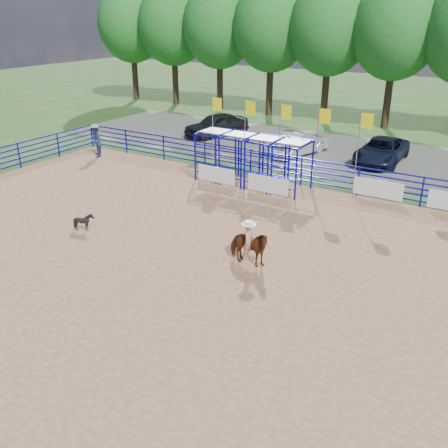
% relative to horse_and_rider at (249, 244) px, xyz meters
% --- Properties ---
extents(ground, '(120.00, 120.00, 0.00)m').
position_rel_horse_and_rider_xyz_m(ground, '(-1.95, -0.85, -0.84)').
color(ground, '#345823').
rests_on(ground, ground).
extents(arena_dirt, '(30.00, 20.00, 0.02)m').
position_rel_horse_and_rider_xyz_m(arena_dirt, '(-1.95, -0.85, -0.83)').
color(arena_dirt, '#A07150').
rests_on(arena_dirt, ground).
extents(gravel_strip, '(40.00, 10.00, 0.01)m').
position_rel_horse_and_rider_xyz_m(gravel_strip, '(-1.95, 16.15, -0.83)').
color(gravel_strip, slate).
rests_on(gravel_strip, ground).
extents(horse_and_rider, '(1.65, 0.77, 2.36)m').
position_rel_horse_and_rider_xyz_m(horse_and_rider, '(0.00, 0.00, 0.00)').
color(horse_and_rider, '#602E13').
rests_on(horse_and_rider, arena_dirt).
extents(calf, '(0.81, 0.75, 0.77)m').
position_rel_horse_and_rider_xyz_m(calf, '(-7.24, -0.95, -0.43)').
color(calf, black).
rests_on(calf, arena_dirt).
extents(spectator_cowboy, '(1.16, 1.16, 1.95)m').
position_rel_horse_and_rider_xyz_m(spectator_cowboy, '(-14.98, 7.54, 0.16)').
color(spectator_cowboy, navy).
rests_on(spectator_cowboy, arena_dirt).
extents(car_a, '(3.70, 5.15, 1.63)m').
position_rel_horse_and_rider_xyz_m(car_a, '(-11.55, 16.04, -0.01)').
color(car_a, black).
rests_on(car_a, gravel_strip).
extents(car_b, '(2.73, 4.80, 1.50)m').
position_rel_horse_and_rider_xyz_m(car_b, '(-4.52, 14.53, -0.08)').
color(car_b, '#9B9EA4').
rests_on(car_b, gravel_strip).
extents(car_c, '(2.44, 5.18, 1.43)m').
position_rel_horse_and_rider_xyz_m(car_c, '(0.43, 15.55, -0.11)').
color(car_c, black).
rests_on(car_c, gravel_strip).
extents(perimeter_fence, '(30.10, 20.10, 1.50)m').
position_rel_horse_and_rider_xyz_m(perimeter_fence, '(-1.95, -0.85, -0.09)').
color(perimeter_fence, '#09079C').
rests_on(perimeter_fence, ground).
extents(chute_assembly, '(19.32, 2.41, 4.20)m').
position_rel_horse_and_rider_xyz_m(chute_assembly, '(-3.85, 7.99, 0.42)').
color(chute_assembly, '#09079C').
rests_on(chute_assembly, ground).
extents(treeline, '(56.40, 6.40, 11.24)m').
position_rel_horse_and_rider_xyz_m(treeline, '(-1.95, 25.15, 6.70)').
color(treeline, '#3F2B19').
rests_on(treeline, ground).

